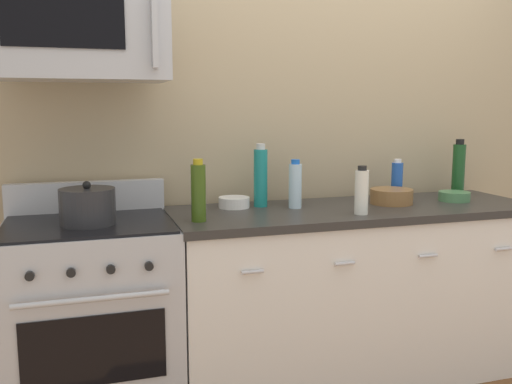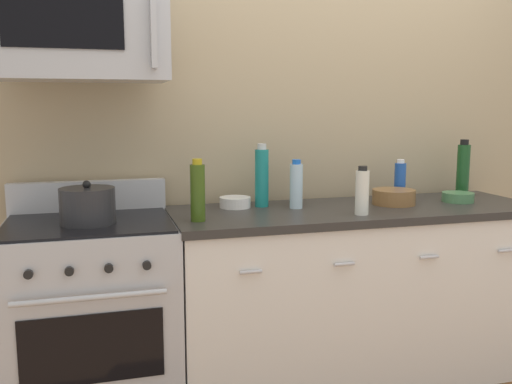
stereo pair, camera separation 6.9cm
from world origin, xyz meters
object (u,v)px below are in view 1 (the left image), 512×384
(bottle_sparkling_teal, at_px, (261,177))
(microwave, at_px, (79,34))
(bowl_white_ceramic, at_px, (234,202))
(range_oven, at_px, (93,318))
(bottle_olive_oil, at_px, (198,192))
(bowl_green_glaze, at_px, (454,196))
(bottle_water_clear, at_px, (295,185))
(bottle_wine_green, at_px, (459,169))
(bowl_wooden_salad, at_px, (391,196))
(bottle_vinegar_white, at_px, (362,191))
(stockpot, at_px, (88,206))
(bottle_soda_blue, at_px, (397,180))
(bottle_soy_sauce_dark, at_px, (294,186))

(bottle_sparkling_teal, bearing_deg, microwave, -172.39)
(bottle_sparkling_teal, relative_size, bowl_white_ceramic, 2.04)
(range_oven, distance_m, bottle_olive_oil, 0.77)
(bottle_sparkling_teal, xyz_separation_m, bowl_green_glaze, (1.08, -0.16, -0.13))
(range_oven, xyz_separation_m, bottle_water_clear, (1.02, 0.06, 0.57))
(microwave, xyz_separation_m, bottle_olive_oil, (0.48, -0.17, -0.69))
(bottle_wine_green, xyz_separation_m, bowl_white_ceramic, (-1.36, 0.00, -0.13))
(bowl_green_glaze, bearing_deg, bottle_sparkling_teal, 171.71)
(bottle_water_clear, relative_size, bowl_wooden_salad, 1.10)
(bowl_wooden_salad, relative_size, bowl_white_ceramic, 1.41)
(bottle_vinegar_white, bearing_deg, stockpot, 173.91)
(bottle_wine_green, xyz_separation_m, bottle_soda_blue, (-0.41, -0.01, -0.05))
(microwave, xyz_separation_m, bowl_green_glaze, (1.95, -0.04, -0.80))
(microwave, relative_size, bottle_soy_sauce_dark, 3.65)
(bowl_green_glaze, height_order, stockpot, stockpot)
(bottle_olive_oil, distance_m, bowl_wooden_salad, 1.10)
(range_oven, xyz_separation_m, bowl_green_glaze, (1.95, 0.00, 0.48))
(range_oven, bearing_deg, bottle_olive_oil, -14.23)
(bottle_wine_green, xyz_separation_m, bowl_wooden_salad, (-0.53, -0.14, -0.11))
(bottle_olive_oil, bearing_deg, bottle_water_clear, 18.90)
(microwave, distance_m, stockpot, 0.75)
(bowl_wooden_salad, height_order, stockpot, stockpot)
(bowl_green_glaze, relative_size, stockpot, 0.70)
(bottle_wine_green, bearing_deg, bowl_wooden_salad, -165.04)
(bottle_olive_oil, xyz_separation_m, bottle_water_clear, (0.54, 0.19, -0.02))
(bottle_olive_oil, xyz_separation_m, bowl_wooden_salad, (1.08, 0.15, -0.09))
(microwave, xyz_separation_m, bottle_vinegar_white, (1.27, -0.23, -0.72))
(bottle_sparkling_teal, height_order, bottle_vinegar_white, bottle_sparkling_teal)
(stockpot, bearing_deg, bowl_green_glaze, 1.68)
(bottle_soy_sauce_dark, distance_m, bottle_water_clear, 0.11)
(stockpot, bearing_deg, bottle_olive_oil, -8.14)
(bowl_white_ceramic, distance_m, bowl_green_glaze, 1.23)
(bowl_wooden_salad, relative_size, stockpot, 0.94)
(bowl_wooden_salad, bearing_deg, microwave, 179.41)
(bottle_soy_sauce_dark, distance_m, bottle_sparkling_teal, 0.20)
(bottle_vinegar_white, distance_m, bowl_wooden_salad, 0.37)
(microwave, bearing_deg, bowl_white_ceramic, 9.75)
(microwave, bearing_deg, bottle_soda_blue, 3.89)
(range_oven, xyz_separation_m, bowl_white_ceramic, (0.73, 0.17, 0.48))
(microwave, height_order, bottle_soda_blue, microwave)
(microwave, relative_size, bottle_sparkling_teal, 2.27)
(bottle_soy_sauce_dark, relative_size, bottle_vinegar_white, 0.87)
(microwave, xyz_separation_m, bottle_sparkling_teal, (0.87, 0.12, -0.67))
(bowl_green_glaze, bearing_deg, bottle_soda_blue, 150.20)
(bottle_vinegar_white, bearing_deg, bottle_soda_blue, 40.49)
(bottle_sparkling_teal, bearing_deg, stockpot, -166.16)
(bottle_wine_green, distance_m, bowl_wooden_salad, 0.56)
(range_oven, distance_m, bowl_wooden_salad, 1.64)
(bottle_soy_sauce_dark, bearing_deg, range_oven, -170.90)
(bottle_vinegar_white, xyz_separation_m, bottle_water_clear, (-0.24, 0.25, 0.01))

